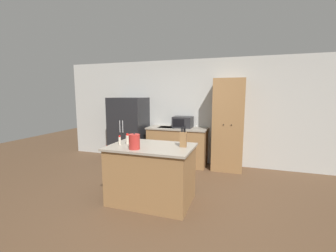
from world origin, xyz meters
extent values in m
plane|color=brown|center=(0.00, 0.00, 0.00)|extent=(14.00, 14.00, 0.00)
cube|color=#B2B2AD|center=(0.00, 2.33, 1.30)|extent=(7.20, 0.06, 2.60)
cube|color=black|center=(-1.62, 1.93, 0.83)|extent=(0.88, 0.75, 1.66)
cylinder|color=silver|center=(-1.66, 1.54, 0.96)|extent=(0.02, 0.02, 0.30)
cylinder|color=silver|center=(-1.58, 1.54, 0.96)|extent=(0.02, 0.02, 0.30)
cube|color=olive|center=(-0.33, 2.01, 0.45)|extent=(1.44, 0.58, 0.89)
cube|color=gray|center=(-0.33, 2.01, 0.91)|extent=(1.48, 0.62, 0.03)
cube|color=#9EA0A3|center=(-0.59, 2.01, 0.92)|extent=(0.44, 0.34, 0.01)
cube|color=olive|center=(0.89, 2.02, 1.05)|extent=(0.68, 0.57, 2.09)
sphere|color=black|center=(0.80, 1.72, 1.09)|extent=(0.02, 0.02, 0.02)
sphere|color=black|center=(0.97, 1.72, 1.09)|extent=(0.02, 0.02, 0.02)
cube|color=olive|center=(-0.19, -0.01, 0.45)|extent=(1.29, 0.84, 0.89)
cube|color=gray|center=(-0.19, -0.01, 0.91)|extent=(1.35, 0.90, 0.03)
cube|color=#232326|center=(-0.21, 2.08, 1.06)|extent=(0.46, 0.40, 0.27)
cube|color=black|center=(-0.26, 1.88, 1.06)|extent=(0.28, 0.01, 0.19)
cube|color=olive|center=(0.32, 0.07, 1.05)|extent=(0.10, 0.06, 0.24)
cylinder|color=black|center=(0.29, 0.06, 1.21)|extent=(0.02, 0.02, 0.08)
cylinder|color=black|center=(0.31, 0.07, 1.21)|extent=(0.02, 0.02, 0.09)
cylinder|color=black|center=(0.33, 0.08, 1.20)|extent=(0.02, 0.02, 0.07)
cylinder|color=black|center=(0.35, 0.06, 1.22)|extent=(0.02, 0.02, 0.11)
cylinder|color=beige|center=(-0.61, -0.01, 1.00)|extent=(0.06, 0.06, 0.14)
cylinder|color=red|center=(-0.61, -0.01, 1.09)|extent=(0.04, 0.04, 0.03)
cylinder|color=beige|center=(-0.51, -0.03, 0.97)|extent=(0.04, 0.04, 0.08)
cylinder|color=black|center=(-0.51, -0.03, 1.02)|extent=(0.03, 0.03, 0.02)
cylinder|color=beige|center=(-0.70, -0.10, 0.99)|extent=(0.04, 0.04, 0.13)
cylinder|color=red|center=(-0.70, -0.10, 1.07)|extent=(0.03, 0.03, 0.03)
cylinder|color=#B72D28|center=(-0.34, -0.29, 1.04)|extent=(0.17, 0.17, 0.23)
sphere|color=#262628|center=(-0.34, -0.29, 1.17)|extent=(0.02, 0.02, 0.02)
cylinder|color=red|center=(-2.30, 1.95, 0.18)|extent=(0.11, 0.11, 0.35)
cylinder|color=black|center=(-2.30, 1.95, 0.38)|extent=(0.05, 0.05, 0.06)
camera|label=1|loc=(1.18, -3.26, 1.75)|focal=24.00mm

